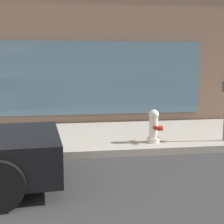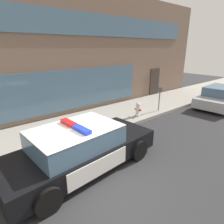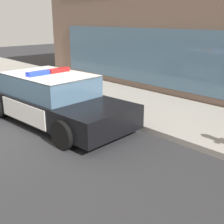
# 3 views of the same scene
# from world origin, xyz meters

# --- Properties ---
(ground) EXTENTS (48.00, 48.00, 0.00)m
(ground) POSITION_xyz_m (0.00, 0.00, 0.00)
(ground) COLOR #303033
(sidewalk) EXTENTS (48.00, 3.13, 0.15)m
(sidewalk) POSITION_xyz_m (0.00, 3.58, 0.07)
(sidewalk) COLOR #A39E93
(sidewalk) RESTS_ON ground
(police_cruiser) EXTENTS (4.94, 2.37, 1.49)m
(police_cruiser) POSITION_xyz_m (-0.06, 0.72, 0.68)
(police_cruiser) COLOR black
(police_cruiser) RESTS_ON ground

